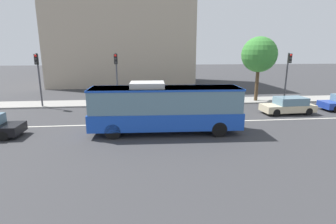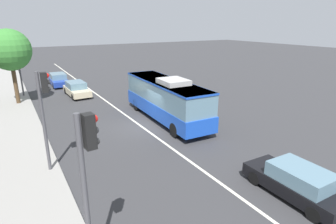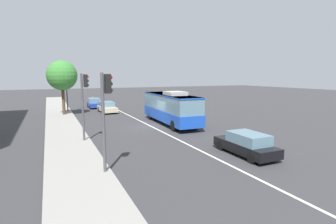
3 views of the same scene
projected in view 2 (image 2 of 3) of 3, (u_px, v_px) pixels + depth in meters
ground_plane at (142, 127)px, 20.55m from camera, size 160.00×160.00×0.00m
sidewalk_kerb at (21, 149)px, 16.68m from camera, size 80.00×3.23×0.14m
lane_centre_line at (142, 127)px, 20.54m from camera, size 76.00×0.16×0.01m
transit_bus at (166, 98)px, 21.45m from camera, size 10.09×2.90×3.46m
sedan_beige at (77, 89)px, 29.02m from camera, size 4.57×1.97×1.46m
sedan_blue at (59, 80)px, 33.72m from camera, size 4.53×1.88×1.46m
sedan_black at (297, 182)px, 12.09m from camera, size 4.51×1.84×1.46m
traffic_light_near_corner at (20, 62)px, 27.82m from camera, size 0.32×0.62×5.20m
traffic_light_mid_block at (45, 105)px, 13.34m from camera, size 0.32×0.62×5.20m
traffic_light_far_corner at (88, 170)px, 7.46m from camera, size 0.34×0.62×5.20m
street_tree_kerbside_left at (10, 50)px, 24.63m from camera, size 3.68×3.68×6.87m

